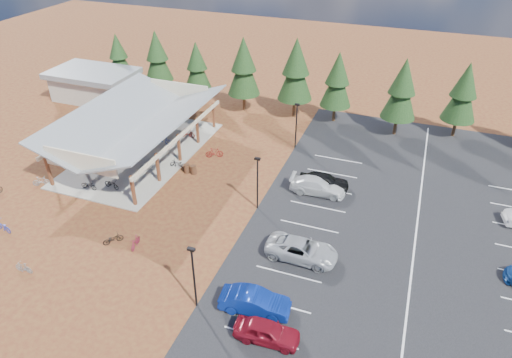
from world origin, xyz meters
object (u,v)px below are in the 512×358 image
object	(u,v)px
bike_12	(113,239)
bike_13	(24,268)
bike_6	(162,141)
car_1	(255,302)
bike_7	(187,133)
bike_10	(3,226)
lamp_post_0	(194,274)
bike_3	(158,117)
car_3	(318,186)
bike_11	(135,242)
bike_1	(116,149)
bike_2	(135,146)
bike_16	(178,164)
car_0	(267,332)
bike_pavilion	(137,121)
outbuilding	(94,84)
bike_4	(112,184)
trash_bin_0	(187,168)
trash_bin_1	(193,170)
lamp_post_2	(296,123)
car_4	(324,181)
lamp_post_1	(257,180)
bike_15	(214,153)
bike_9	(41,181)
bike_0	(89,185)
car_2	(302,250)
bike_5	(148,166)

from	to	relation	value
bike_12	bike_13	bearing A→B (deg)	90.05
bike_6	car_1	size ratio (longest dim) A/B	0.37
bike_7	bike_10	bearing A→B (deg)	158.06
lamp_post_0	bike_3	size ratio (longest dim) A/B	3.25
bike_10	car_3	distance (m)	27.20
bike_7	bike_11	world-z (taller)	bike_7
bike_1	bike_10	bearing A→B (deg)	158.88
bike_2	bike_13	xyz separation A→B (m)	(2.53, -18.71, -0.14)
bike_16	car_0	bearing A→B (deg)	37.89
bike_1	car_3	world-z (taller)	car_3
bike_pavilion	lamp_post_0	bearing A→B (deg)	-48.58
outbuilding	bike_4	bearing A→B (deg)	-49.91
trash_bin_0	trash_bin_1	size ratio (longest dim) A/B	1.00
bike_11	outbuilding	bearing A→B (deg)	122.25
lamp_post_2	car_4	size ratio (longest dim) A/B	1.10
lamp_post_1	bike_15	bearing A→B (deg)	136.71
bike_16	trash_bin_0	bearing A→B (deg)	65.13
bike_9	car_3	world-z (taller)	car_3
trash_bin_1	bike_9	distance (m)	14.44
bike_7	bike_15	distance (m)	5.55
bike_pavilion	car_0	world-z (taller)	bike_pavilion
bike_0	bike_10	size ratio (longest dim) A/B	0.91
lamp_post_0	car_4	world-z (taller)	lamp_post_0
bike_7	car_0	world-z (taller)	car_0
bike_11	car_2	xyz separation A→B (m)	(12.64, 3.30, 0.32)
bike_15	car_3	distance (m)	12.12
bike_13	bike_16	xyz separation A→B (m)	(3.52, 17.19, 0.03)
lamp_post_0	bike_1	xyz separation A→B (m)	(-17.35, 15.84, -2.34)
bike_7	lamp_post_2	bearing A→B (deg)	-84.14
lamp_post_2	bike_12	bearing A→B (deg)	-114.17
bike_7	bike_12	size ratio (longest dim) A/B	1.09
lamp_post_0	car_3	bearing A→B (deg)	74.69
bike_3	bike_12	bearing A→B (deg)	-140.03
bike_1	bike_2	size ratio (longest dim) A/B	0.95
outbuilding	car_4	size ratio (longest dim) A/B	2.35
lamp_post_0	lamp_post_2	world-z (taller)	same
trash_bin_1	bike_3	world-z (taller)	bike_3
lamp_post_0	trash_bin_0	distance (m)	17.72
lamp_post_0	lamp_post_1	size ratio (longest dim) A/B	1.00
lamp_post_0	bike_11	world-z (taller)	lamp_post_0
bike_pavilion	bike_5	world-z (taller)	bike_pavilion
lamp_post_1	bike_7	xyz separation A→B (m)	(-12.08, 9.89, -2.34)
bike_1	bike_6	bearing A→B (deg)	-60.46
car_2	bike_0	bearing A→B (deg)	85.15
car_1	bike_12	bearing A→B (deg)	72.20
outbuilding	bike_16	distance (m)	22.82
bike_3	bike_15	world-z (taller)	bike_15
bike_1	bike_12	world-z (taller)	bike_1
bike_2	bike_12	world-z (taller)	bike_2
lamp_post_0	bike_3	bearing A→B (deg)	125.48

